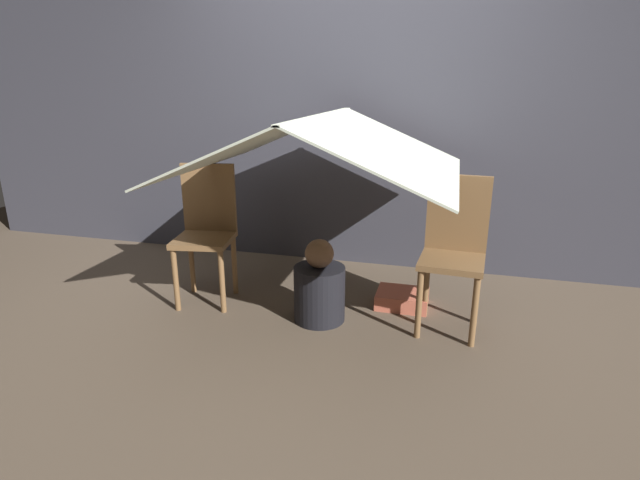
# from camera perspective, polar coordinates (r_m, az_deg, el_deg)

# --- Properties ---
(ground_plane) EXTENTS (8.80, 8.80, 0.00)m
(ground_plane) POSITION_cam_1_polar(r_m,az_deg,el_deg) (3.05, -1.11, -10.28)
(ground_plane) COLOR brown
(wall_back) EXTENTS (7.00, 0.05, 2.50)m
(wall_back) POSITION_cam_1_polar(r_m,az_deg,el_deg) (3.93, 4.09, 15.03)
(wall_back) COLOR #3D3D47
(wall_back) RESTS_ON ground_plane
(chair_left) EXTENTS (0.42, 0.42, 0.91)m
(chair_left) POSITION_cam_1_polar(r_m,az_deg,el_deg) (3.40, -12.85, 1.35)
(chair_left) COLOR brown
(chair_left) RESTS_ON ground_plane
(chair_right) EXTENTS (0.39, 0.39, 0.91)m
(chair_right) POSITION_cam_1_polar(r_m,az_deg,el_deg) (3.03, 15.05, -0.86)
(chair_right) COLOR brown
(chair_right) RESTS_ON ground_plane
(sheet_canopy) EXTENTS (1.58, 1.49, 0.34)m
(sheet_canopy) POSITION_cam_1_polar(r_m,az_deg,el_deg) (2.93, -0.00, 10.89)
(sheet_canopy) COLOR silver
(person_front) EXTENTS (0.32, 0.32, 0.53)m
(person_front) POSITION_cam_1_polar(r_m,az_deg,el_deg) (3.09, -0.07, -5.54)
(person_front) COLOR black
(person_front) RESTS_ON ground_plane
(floor_cushion) EXTENTS (0.34, 0.27, 0.10)m
(floor_cushion) POSITION_cam_1_polar(r_m,az_deg,el_deg) (3.38, 9.38, -6.64)
(floor_cushion) COLOR #CC664C
(floor_cushion) RESTS_ON ground_plane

